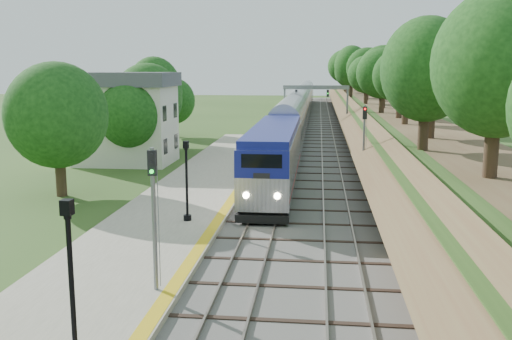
# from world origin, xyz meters

# --- Properties ---
(ground) EXTENTS (320.00, 320.00, 0.00)m
(ground) POSITION_xyz_m (0.00, 0.00, 0.00)
(ground) COLOR #2D4C19
(ground) RESTS_ON ground
(trackbed) EXTENTS (9.50, 170.00, 0.28)m
(trackbed) POSITION_xyz_m (2.00, 60.00, 0.07)
(trackbed) COLOR #4C4944
(trackbed) RESTS_ON ground
(platform) EXTENTS (6.40, 68.00, 0.38)m
(platform) POSITION_xyz_m (-5.20, 16.00, 0.19)
(platform) COLOR gray
(platform) RESTS_ON ground
(yellow_stripe) EXTENTS (0.55, 68.00, 0.01)m
(yellow_stripe) POSITION_xyz_m (-2.35, 16.00, 0.39)
(yellow_stripe) COLOR gold
(yellow_stripe) RESTS_ON platform
(embankment) EXTENTS (10.64, 170.00, 11.70)m
(embankment) POSITION_xyz_m (10.35, 60.00, 1.95)
(embankment) COLOR brown
(embankment) RESTS_ON ground
(station_building) EXTENTS (8.60, 6.60, 8.00)m
(station_building) POSITION_xyz_m (-14.00, 30.00, 4.09)
(station_building) COLOR beige
(station_building) RESTS_ON ground
(signal_gantry) EXTENTS (8.40, 0.38, 6.20)m
(signal_gantry) POSITION_xyz_m (2.47, 54.99, 4.82)
(signal_gantry) COLOR slate
(signal_gantry) RESTS_ON ground
(trees_behind_platform) EXTENTS (7.82, 53.32, 7.21)m
(trees_behind_platform) POSITION_xyz_m (-11.17, 20.67, 4.53)
(trees_behind_platform) COLOR #332316
(trees_behind_platform) RESTS_ON ground
(train) EXTENTS (2.92, 117.25, 4.30)m
(train) POSITION_xyz_m (0.00, 67.90, 2.21)
(train) COLOR black
(train) RESTS_ON trackbed
(lamppost_mid) EXTENTS (0.45, 0.45, 4.58)m
(lamppost_mid) POSITION_xyz_m (-3.62, -4.74, 2.43)
(lamppost_mid) COLOR black
(lamppost_mid) RESTS_ON platform
(lamppost_far) EXTENTS (0.42, 0.42, 4.24)m
(lamppost_far) POSITION_xyz_m (-3.94, 10.16, 2.27)
(lamppost_far) COLOR black
(lamppost_far) RESTS_ON platform
(signal_platform) EXTENTS (0.31, 0.24, 5.23)m
(signal_platform) POSITION_xyz_m (-2.90, 0.61, 3.59)
(signal_platform) COLOR slate
(signal_platform) RESTS_ON platform
(signal_farside) EXTENTS (0.31, 0.24, 5.59)m
(signal_farside) POSITION_xyz_m (6.20, 23.12, 3.54)
(signal_farside) COLOR slate
(signal_farside) RESTS_ON ground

